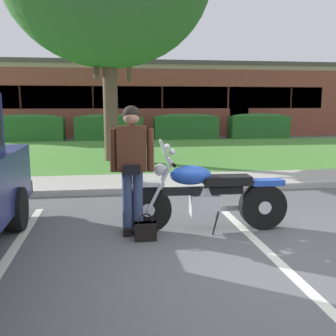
# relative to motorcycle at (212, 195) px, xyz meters

# --- Properties ---
(ground_plane) EXTENTS (140.00, 140.00, 0.00)m
(ground_plane) POSITION_rel_motorcycle_xyz_m (0.24, -1.01, -0.49)
(ground_plane) COLOR #565659
(curb_strip) EXTENTS (60.00, 0.20, 0.12)m
(curb_strip) POSITION_rel_motorcycle_xyz_m (0.24, 2.33, -0.43)
(curb_strip) COLOR #ADA89E
(curb_strip) RESTS_ON ground
(concrete_walk) EXTENTS (60.00, 1.50, 0.08)m
(concrete_walk) POSITION_rel_motorcycle_xyz_m (0.24, 3.18, -0.45)
(concrete_walk) COLOR #ADA89E
(concrete_walk) RESTS_ON ground
(grass_lawn) EXTENTS (60.00, 8.68, 0.06)m
(grass_lawn) POSITION_rel_motorcycle_xyz_m (0.24, 8.27, -0.46)
(grass_lawn) COLOR #478433
(grass_lawn) RESTS_ON ground
(stall_stripe_0) EXTENTS (0.19, 4.40, 0.01)m
(stall_stripe_0) POSITION_rel_motorcycle_xyz_m (-2.53, -0.81, -0.49)
(stall_stripe_0) COLOR silver
(stall_stripe_0) RESTS_ON ground
(stall_stripe_1) EXTENTS (0.19, 4.40, 0.01)m
(stall_stripe_1) POSITION_rel_motorcycle_xyz_m (0.46, -0.81, -0.49)
(stall_stripe_1) COLOR silver
(stall_stripe_1) RESTS_ON ground
(motorcycle) EXTENTS (2.24, 0.82, 1.26)m
(motorcycle) POSITION_rel_motorcycle_xyz_m (0.00, 0.00, 0.00)
(motorcycle) COLOR black
(motorcycle) RESTS_ON ground
(rider_person) EXTENTS (0.57, 0.32, 1.70)m
(rider_person) POSITION_rel_motorcycle_xyz_m (-1.08, -0.01, 0.50)
(rider_person) COLOR black
(rider_person) RESTS_ON ground
(handbag) EXTENTS (0.28, 0.13, 0.36)m
(handbag) POSITION_rel_motorcycle_xyz_m (-0.94, -0.29, -0.34)
(handbag) COLOR black
(handbag) RESTS_ON ground
(hedge_left) EXTENTS (3.17, 0.90, 1.24)m
(hedge_left) POSITION_rel_motorcycle_xyz_m (-5.20, 12.88, 0.16)
(hedge_left) COLOR #286028
(hedge_left) RESTS_ON ground
(hedge_center_left) EXTENTS (3.10, 0.90, 1.24)m
(hedge_center_left) POSITION_rel_motorcycle_xyz_m (-1.59, 12.88, 0.16)
(hedge_center_left) COLOR #286028
(hedge_center_left) RESTS_ON ground
(hedge_center_right) EXTENTS (3.02, 0.90, 1.24)m
(hedge_center_right) POSITION_rel_motorcycle_xyz_m (2.01, 12.88, 0.16)
(hedge_center_right) COLOR #286028
(hedge_center_right) RESTS_ON ground
(hedge_right) EXTENTS (2.88, 0.90, 1.24)m
(hedge_right) POSITION_rel_motorcycle_xyz_m (5.62, 12.88, 0.16)
(hedge_right) COLOR #286028
(hedge_right) RESTS_ON ground
(brick_building) EXTENTS (20.42, 10.47, 3.86)m
(brick_building) POSITION_rel_motorcycle_xyz_m (1.07, 19.54, 1.44)
(brick_building) COLOR brown
(brick_building) RESTS_ON ground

